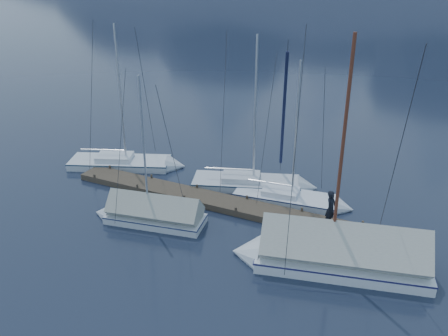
% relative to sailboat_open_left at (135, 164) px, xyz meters
% --- Properties ---
extents(ground, '(1000.00, 1000.00, 0.00)m').
position_rel_sailboat_open_left_xyz_m(ground, '(7.31, -4.22, -0.17)').
color(ground, black).
rests_on(ground, ground).
extents(dock, '(18.00, 1.50, 0.54)m').
position_rel_sailboat_open_left_xyz_m(dock, '(7.31, -2.22, -0.06)').
color(dock, '#382D23').
rests_on(dock, ground).
extents(mooring_posts, '(15.12, 1.52, 0.35)m').
position_rel_sailboat_open_left_xyz_m(mooring_posts, '(6.81, -2.22, 0.18)').
color(mooring_posts, '#382D23').
rests_on(mooring_posts, ground).
extents(sailboat_open_left, '(7.43, 4.59, 9.52)m').
position_rel_sailboat_open_left_xyz_m(sailboat_open_left, '(0.00, 0.00, 0.00)').
color(sailboat_open_left, silver).
rests_on(sailboat_open_left, ground).
extents(sailboat_open_mid, '(7.30, 4.23, 9.32)m').
position_rel_sailboat_open_left_xyz_m(sailboat_open_mid, '(8.26, 0.75, -0.00)').
color(sailboat_open_mid, silver).
rests_on(sailboat_open_mid, ground).
extents(sailboat_open_right, '(6.44, 2.73, 8.31)m').
position_rel_sailboat_open_left_xyz_m(sailboat_open_right, '(10.79, -0.14, -0.02)').
color(sailboat_open_right, silver).
rests_on(sailboat_open_right, ground).
extents(sailboat_covered_near, '(8.58, 4.30, 10.69)m').
position_rel_sailboat_open_left_xyz_m(sailboat_covered_near, '(13.50, -5.04, 0.37)').
color(sailboat_covered_near, white).
rests_on(sailboat_covered_near, ground).
extents(sailboat_covered_far, '(5.94, 2.78, 8.03)m').
position_rel_sailboat_open_left_xyz_m(sailboat_covered_far, '(4.57, -5.29, 0.23)').
color(sailboat_covered_far, silver).
rests_on(sailboat_covered_far, ground).
extents(person, '(0.55, 0.72, 1.77)m').
position_rel_sailboat_open_left_xyz_m(person, '(12.89, -2.26, 1.06)').
color(person, black).
rests_on(person, dock).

